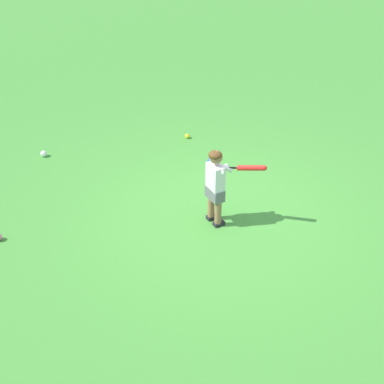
% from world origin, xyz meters
% --- Properties ---
extents(ground_plane, '(40.00, 40.00, 0.00)m').
position_xyz_m(ground_plane, '(0.00, 0.00, 0.00)').
color(ground_plane, '#479338').
extents(child_batter, '(0.35, 0.78, 1.08)m').
position_xyz_m(child_batter, '(-0.24, 0.03, 0.65)').
color(child_batter, '#232328').
rests_on(child_batter, ground).
extents(play_ball_by_bucket, '(0.08, 0.08, 0.08)m').
position_xyz_m(play_ball_by_bucket, '(2.15, 0.81, 0.04)').
color(play_ball_by_bucket, yellow).
rests_on(play_ball_by_bucket, ground).
extents(play_ball_near_batter, '(0.10, 0.10, 0.10)m').
position_xyz_m(play_ball_near_batter, '(1.31, 0.30, 0.05)').
color(play_ball_near_batter, blue).
rests_on(play_ball_near_batter, ground).
extents(play_ball_far_right, '(0.10, 0.10, 0.10)m').
position_xyz_m(play_ball_far_right, '(1.14, 3.01, 0.05)').
color(play_ball_far_right, white).
rests_on(play_ball_far_right, ground).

